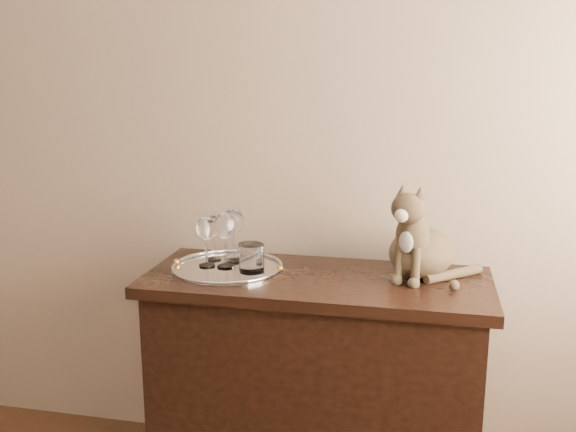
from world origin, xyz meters
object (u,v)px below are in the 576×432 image
tray (228,269)px  tumbler_a (252,258)px  cat (423,229)px  wine_glass_d (225,240)px  sideboard (315,388)px  wine_glass_a (213,237)px  wine_glass_b (234,235)px  tumbler_c (250,256)px  wine_glass_c (206,241)px

tray → tumbler_a: (0.10, -0.03, 0.05)m
cat → wine_glass_d: bearing=-151.4°
sideboard → wine_glass_a: size_ratio=6.94×
sideboard → wine_glass_b: 0.63m
sideboard → tumbler_c: (-0.24, 0.02, 0.48)m
tray → cat: size_ratio=1.18×
wine_glass_b → wine_glass_d: size_ratio=1.01×
wine_glass_b → cat: (0.68, -0.00, 0.06)m
sideboard → wine_glass_b: (-0.33, 0.09, 0.53)m
tumbler_a → tumbler_c: 0.04m
sideboard → tumbler_c: 0.54m
wine_glass_a → tumbler_c: 0.19m
wine_glass_a → wine_glass_b: wine_glass_b is taller
tray → wine_glass_b: 0.13m
wine_glass_c → cat: cat is taller
sideboard → tumbler_a: (-0.23, -0.02, 0.48)m
wine_glass_b → tumbler_c: (0.08, -0.08, -0.05)m
wine_glass_c → tumbler_a: size_ratio=1.87×
tray → wine_glass_a: wine_glass_a is taller
wine_glass_a → tumbler_a: size_ratio=1.74×
tumbler_a → tumbler_c: bearing=114.9°
sideboard → tumbler_a: bearing=-175.5°
wine_glass_b → cat: 0.68m
tumbler_a → tumbler_c: (-0.02, 0.03, -0.00)m
tumbler_a → sideboard: bearing=4.5°
tray → cat: (0.68, 0.08, 0.17)m
tray → wine_glass_c: (-0.08, 0.00, 0.10)m
wine_glass_a → wine_glass_b: 0.08m
wine_glass_d → tumbler_c: wine_glass_d is taller
tray → tumbler_c: 0.10m
wine_glass_c → wine_glass_b: bearing=44.5°
wine_glass_c → wine_glass_d: size_ratio=0.92×
sideboard → cat: size_ratio=3.55×
wine_glass_b → cat: bearing=-0.2°
tray → wine_glass_a: size_ratio=2.31×
tray → wine_glass_c: size_ratio=2.15×
wine_glass_a → tumbler_a: (0.18, -0.12, -0.04)m
tray → wine_glass_c: wine_glass_c is taller
wine_glass_d → tumbler_c: bearing=-2.4°
tumbler_a → cat: cat is taller
wine_glass_b → tray: bearing=-90.4°
sideboard → wine_glass_c: size_ratio=6.45×
wine_glass_c → tumbler_a: wine_glass_c is taller
sideboard → wine_glass_d: bearing=176.7°
wine_glass_c → wine_glass_d: 0.07m
wine_glass_d → tumbler_a: wine_glass_d is taller
tray → wine_glass_b: size_ratio=1.98×
tray → wine_glass_d: wine_glass_d is taller
wine_glass_a → tumbler_a: bearing=-32.7°
wine_glass_d → tumbler_c: (0.09, -0.00, -0.05)m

